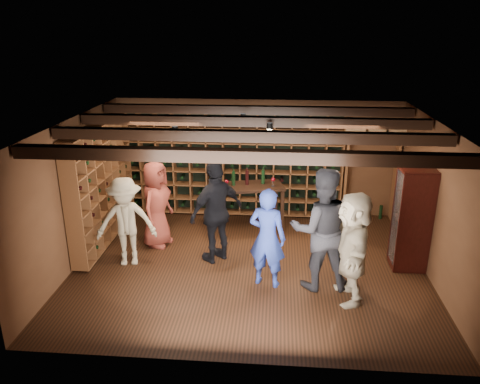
# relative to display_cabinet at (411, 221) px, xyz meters

# --- Properties ---
(ground) EXTENTS (6.00, 6.00, 0.00)m
(ground) POSITION_rel_display_cabinet_xyz_m (-2.71, -0.20, -0.86)
(ground) COLOR black
(ground) RESTS_ON ground
(room_shell) EXTENTS (6.00, 6.00, 6.00)m
(room_shell) POSITION_rel_display_cabinet_xyz_m (-2.71, -0.15, 1.56)
(room_shell) COLOR #57341D
(room_shell) RESTS_ON ground
(wine_rack_back) EXTENTS (4.65, 0.30, 2.20)m
(wine_rack_back) POSITION_rel_display_cabinet_xyz_m (-3.24, 2.13, 0.29)
(wine_rack_back) COLOR brown
(wine_rack_back) RESTS_ON ground
(wine_rack_left) EXTENTS (0.30, 2.65, 2.20)m
(wine_rack_left) POSITION_rel_display_cabinet_xyz_m (-5.54, 0.62, 0.29)
(wine_rack_left) COLOR brown
(wine_rack_left) RESTS_ON ground
(crate_shelf) EXTENTS (1.20, 0.32, 2.07)m
(crate_shelf) POSITION_rel_display_cabinet_xyz_m (-0.31, 2.12, 0.71)
(crate_shelf) COLOR brown
(crate_shelf) RESTS_ON ground
(display_cabinet) EXTENTS (0.55, 0.50, 1.75)m
(display_cabinet) POSITION_rel_display_cabinet_xyz_m (0.00, 0.00, 0.00)
(display_cabinet) COLOR black
(display_cabinet) RESTS_ON ground
(man_blue_shirt) EXTENTS (0.68, 0.54, 1.63)m
(man_blue_shirt) POSITION_rel_display_cabinet_xyz_m (-2.40, -0.78, -0.04)
(man_blue_shirt) COLOR navy
(man_blue_shirt) RESTS_ON ground
(man_grey_suit) EXTENTS (1.03, 0.84, 1.97)m
(man_grey_suit) POSITION_rel_display_cabinet_xyz_m (-1.57, -0.76, 0.13)
(man_grey_suit) COLOR black
(man_grey_suit) RESTS_ON ground
(guest_red_floral) EXTENTS (0.71, 0.91, 1.64)m
(guest_red_floral) POSITION_rel_display_cabinet_xyz_m (-4.49, 0.51, -0.04)
(guest_red_floral) COLOR maroon
(guest_red_floral) RESTS_ON ground
(guest_woman_black) EXTENTS (1.07, 1.06, 1.82)m
(guest_woman_black) POSITION_rel_display_cabinet_xyz_m (-3.30, -0.01, 0.05)
(guest_woman_black) COLOR black
(guest_woman_black) RESTS_ON ground
(guest_khaki) EXTENTS (1.11, 0.77, 1.58)m
(guest_khaki) POSITION_rel_display_cabinet_xyz_m (-4.83, -0.28, -0.07)
(guest_khaki) COLOR gray
(guest_khaki) RESTS_ON ground
(guest_beige) EXTENTS (0.61, 1.63, 1.73)m
(guest_beige) POSITION_rel_display_cabinet_xyz_m (-1.13, -1.09, 0.01)
(guest_beige) COLOR tan
(guest_beige) RESTS_ON ground
(tasting_table) EXTENTS (1.41, 0.94, 1.25)m
(tasting_table) POSITION_rel_display_cabinet_xyz_m (-2.80, 1.27, -0.01)
(tasting_table) COLOR black
(tasting_table) RESTS_ON ground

